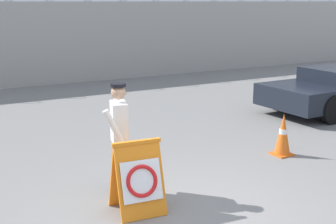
{
  "coord_description": "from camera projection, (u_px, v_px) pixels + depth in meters",
  "views": [
    {
      "loc": [
        -3.12,
        -4.99,
        2.86
      ],
      "look_at": [
        0.89,
        2.14,
        0.91
      ],
      "focal_mm": 50.0,
      "sensor_mm": 36.0,
      "label": 1
    }
  ],
  "objects": [
    {
      "name": "ground_plane",
      "position": [
        188.0,
        215.0,
        6.38
      ],
      "size": [
        90.0,
        90.0,
        0.0
      ],
      "primitive_type": "plane",
      "color": "gray"
    },
    {
      "name": "perimeter_wall",
      "position": [
        12.0,
        45.0,
        15.51
      ],
      "size": [
        36.0,
        0.3,
        3.29
      ],
      "color": "#ADA8A0",
      "rests_on": "ground_plane"
    },
    {
      "name": "barricade_sign",
      "position": [
        138.0,
        177.0,
        6.39
      ],
      "size": [
        0.71,
        0.7,
        1.02
      ],
      "rotation": [
        0.0,
        0.0,
        -0.1
      ],
      "color": "orange",
      "rests_on": "ground_plane"
    },
    {
      "name": "security_guard",
      "position": [
        119.0,
        134.0,
        6.95
      ],
      "size": [
        0.5,
        0.6,
        1.69
      ],
      "rotation": [
        0.0,
        0.0,
        -1.85
      ],
      "color": "#232838",
      "rests_on": "ground_plane"
    },
    {
      "name": "traffic_cone_near",
      "position": [
        283.0,
        135.0,
        8.8
      ],
      "size": [
        0.35,
        0.35,
        0.8
      ],
      "color": "orange",
      "rests_on": "ground_plane"
    }
  ]
}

